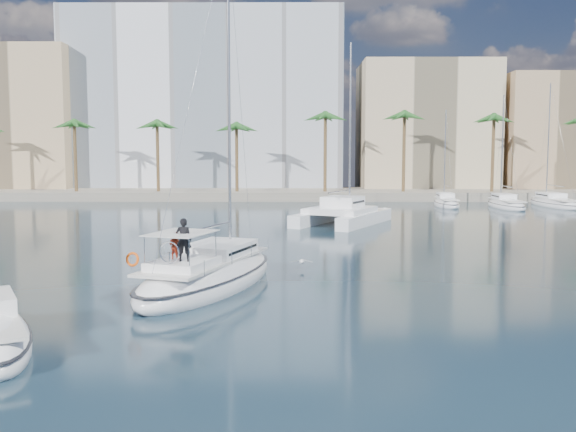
{
  "coord_description": "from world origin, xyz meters",
  "views": [
    {
      "loc": [
        1.23,
        -29.8,
        6.45
      ],
      "look_at": [
        1.12,
        1.5,
        3.35
      ],
      "focal_mm": 40.0,
      "sensor_mm": 36.0,
      "label": 1
    }
  ],
  "objects": [
    {
      "name": "building_tan_left",
      "position": [
        -42.0,
        69.0,
        11.0
      ],
      "size": [
        22.0,
        14.0,
        22.0
      ],
      "primitive_type": "cube",
      "color": "tan",
      "rests_on": "ground"
    },
    {
      "name": "moored_yacht_a",
      "position": [
        20.0,
        47.0,
        0.0
      ],
      "size": [
        3.37,
        9.52,
        11.9
      ],
      "primitive_type": null,
      "rotation": [
        0.0,
        0.0,
        -0.07
      ],
      "color": "white",
      "rests_on": "ground"
    },
    {
      "name": "catamaran",
      "position": [
        5.91,
        27.9,
        1.12
      ],
      "size": [
        10.01,
        12.47,
        16.37
      ],
      "rotation": [
        0.0,
        0.0,
        -0.47
      ],
      "color": "white",
      "rests_on": "ground"
    },
    {
      "name": "quay",
      "position": [
        0.0,
        61.0,
        0.6
      ],
      "size": [
        120.0,
        14.0,
        1.2
      ],
      "primitive_type": "cube",
      "color": "gray",
      "rests_on": "ground"
    },
    {
      "name": "building_tan_right",
      "position": [
        42.0,
        68.0,
        9.0
      ],
      "size": [
        18.0,
        12.0,
        18.0
      ],
      "primitive_type": "cube",
      "color": "tan",
      "rests_on": "ground"
    },
    {
      "name": "building_modern",
      "position": [
        -12.0,
        73.0,
        14.0
      ],
      "size": [
        42.0,
        16.0,
        28.0
      ],
      "primitive_type": "cube",
      "color": "white",
      "rests_on": "ground"
    },
    {
      "name": "palm_right",
      "position": [
        34.0,
        57.0,
        10.28
      ],
      "size": [
        3.6,
        3.6,
        12.3
      ],
      "color": "brown",
      "rests_on": "ground"
    },
    {
      "name": "ground",
      "position": [
        0.0,
        0.0,
        0.0
      ],
      "size": [
        160.0,
        160.0,
        0.0
      ],
      "primitive_type": "plane",
      "color": "black",
      "rests_on": "ground"
    },
    {
      "name": "palm_left",
      "position": [
        -34.0,
        57.0,
        10.28
      ],
      "size": [
        3.6,
        3.6,
        12.3
      ],
      "color": "brown",
      "rests_on": "ground"
    },
    {
      "name": "main_sloop",
      "position": [
        -2.69,
        0.52,
        0.55
      ],
      "size": [
        7.64,
        13.02,
        18.41
      ],
      "rotation": [
        0.0,
        0.0,
        -0.32
      ],
      "color": "white",
      "rests_on": "ground"
    },
    {
      "name": "palm_centre",
      "position": [
        0.0,
        57.0,
        10.28
      ],
      "size": [
        3.6,
        3.6,
        12.3
      ],
      "color": "brown",
      "rests_on": "ground"
    },
    {
      "name": "building_beige",
      "position": [
        22.0,
        70.0,
        10.0
      ],
      "size": [
        20.0,
        14.0,
        20.0
      ],
      "primitive_type": "cube",
      "color": "#BFAE89",
      "rests_on": "ground"
    },
    {
      "name": "moored_yacht_c",
      "position": [
        33.0,
        47.0,
        0.0
      ],
      "size": [
        3.98,
        12.33,
        15.54
      ],
      "primitive_type": null,
      "rotation": [
        0.0,
        0.0,
        0.03
      ],
      "color": "white",
      "rests_on": "ground"
    },
    {
      "name": "seagull",
      "position": [
        1.87,
        5.38,
        0.43
      ],
      "size": [
        1.22,
        0.53,
        0.23
      ],
      "color": "silver",
      "rests_on": "ground"
    },
    {
      "name": "moored_yacht_b",
      "position": [
        26.5,
        45.0,
        0.0
      ],
      "size": [
        3.32,
        10.83,
        13.72
      ],
      "primitive_type": null,
      "rotation": [
        0.0,
        0.0,
        -0.02
      ],
      "color": "white",
      "rests_on": "ground"
    }
  ]
}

